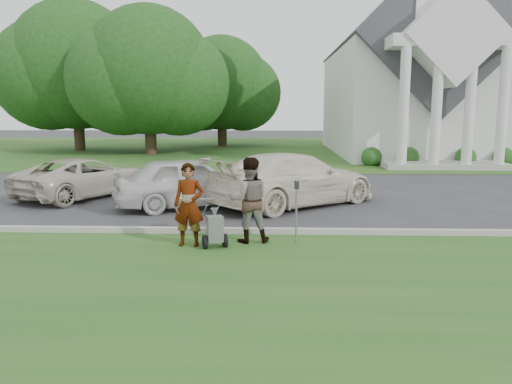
{
  "coord_description": "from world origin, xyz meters",
  "views": [
    {
      "loc": [
        0.16,
        -11.26,
        3.01
      ],
      "look_at": [
        -0.21,
        0.0,
        1.13
      ],
      "focal_mm": 35.0,
      "sensor_mm": 36.0,
      "label": 1
    }
  ],
  "objects_px": {
    "parking_meter_near": "(296,204)",
    "tree_back": "(222,88)",
    "tree_far": "(75,71)",
    "striping_cart": "(215,230)",
    "person_left": "(189,206)",
    "car_b": "(190,182)",
    "church": "(406,64)",
    "car_c": "(294,179)",
    "tree_left": "(148,77)",
    "person_right": "(249,201)",
    "car_a": "(84,177)"
  },
  "relations": [
    {
      "from": "tree_left",
      "to": "tree_far",
      "type": "height_order",
      "value": "tree_far"
    },
    {
      "from": "tree_back",
      "to": "person_left",
      "type": "bearing_deg",
      "value": -85.61
    },
    {
      "from": "car_c",
      "to": "parking_meter_near",
      "type": "bearing_deg",
      "value": 139.23
    },
    {
      "from": "striping_cart",
      "to": "person_left",
      "type": "relative_size",
      "value": 0.61
    },
    {
      "from": "church",
      "to": "person_right",
      "type": "height_order",
      "value": "church"
    },
    {
      "from": "tree_left",
      "to": "striping_cart",
      "type": "xyz_separation_m",
      "value": [
        6.92,
        -22.71,
        -4.7
      ]
    },
    {
      "from": "tree_left",
      "to": "church",
      "type": "bearing_deg",
      "value": 3.79
    },
    {
      "from": "tree_left",
      "to": "parking_meter_near",
      "type": "relative_size",
      "value": 7.32
    },
    {
      "from": "tree_left",
      "to": "person_right",
      "type": "relative_size",
      "value": 5.49
    },
    {
      "from": "tree_far",
      "to": "person_right",
      "type": "bearing_deg",
      "value": -61.55
    },
    {
      "from": "tree_far",
      "to": "car_b",
      "type": "height_order",
      "value": "tree_far"
    },
    {
      "from": "church",
      "to": "person_right",
      "type": "xyz_separation_m",
      "value": [
        -9.36,
        -23.31,
        -4.97
      ]
    },
    {
      "from": "tree_back",
      "to": "church",
      "type": "bearing_deg",
      "value": -27.85
    },
    {
      "from": "church",
      "to": "tree_left",
      "type": "bearing_deg",
      "value": -176.21
    },
    {
      "from": "parking_meter_near",
      "to": "person_left",
      "type": "bearing_deg",
      "value": -172.02
    },
    {
      "from": "tree_left",
      "to": "parking_meter_near",
      "type": "xyz_separation_m",
      "value": [
        8.72,
        -22.24,
        -4.19
      ]
    },
    {
      "from": "parking_meter_near",
      "to": "tree_back",
      "type": "bearing_deg",
      "value": 98.87
    },
    {
      "from": "car_c",
      "to": "car_b",
      "type": "bearing_deg",
      "value": 57.99
    },
    {
      "from": "tree_left",
      "to": "tree_far",
      "type": "xyz_separation_m",
      "value": [
        -6.0,
        3.0,
        0.58
      ]
    },
    {
      "from": "car_b",
      "to": "person_left",
      "type": "bearing_deg",
      "value": 166.32
    },
    {
      "from": "tree_left",
      "to": "parking_meter_near",
      "type": "height_order",
      "value": "tree_left"
    },
    {
      "from": "tree_left",
      "to": "tree_back",
      "type": "relative_size",
      "value": 1.11
    },
    {
      "from": "person_left",
      "to": "person_right",
      "type": "distance_m",
      "value": 1.36
    },
    {
      "from": "person_right",
      "to": "parking_meter_near",
      "type": "height_order",
      "value": "person_right"
    },
    {
      "from": "tree_far",
      "to": "striping_cart",
      "type": "xyz_separation_m",
      "value": [
        12.92,
        -25.71,
        -5.28
      ]
    },
    {
      "from": "car_a",
      "to": "car_b",
      "type": "bearing_deg",
      "value": -175.95
    },
    {
      "from": "person_right",
      "to": "tree_far",
      "type": "bearing_deg",
      "value": -69.45
    },
    {
      "from": "striping_cart",
      "to": "person_right",
      "type": "height_order",
      "value": "person_right"
    },
    {
      "from": "tree_far",
      "to": "car_a",
      "type": "xyz_separation_m",
      "value": [
        7.68,
        -19.38,
        -5.01
      ]
    },
    {
      "from": "car_b",
      "to": "church",
      "type": "bearing_deg",
      "value": -53.3
    },
    {
      "from": "car_b",
      "to": "car_c",
      "type": "height_order",
      "value": "car_c"
    },
    {
      "from": "tree_back",
      "to": "car_b",
      "type": "xyz_separation_m",
      "value": [
        1.64,
        -26.12,
        -3.94
      ]
    },
    {
      "from": "parking_meter_near",
      "to": "car_a",
      "type": "bearing_deg",
      "value": 140.23
    },
    {
      "from": "parking_meter_near",
      "to": "car_c",
      "type": "bearing_deg",
      "value": 88.28
    },
    {
      "from": "tree_back",
      "to": "car_b",
      "type": "height_order",
      "value": "tree_back"
    },
    {
      "from": "car_a",
      "to": "tree_back",
      "type": "bearing_deg",
      "value": -67.65
    },
    {
      "from": "church",
      "to": "person_left",
      "type": "relative_size",
      "value": 13.1
    },
    {
      "from": "parking_meter_near",
      "to": "car_c",
      "type": "height_order",
      "value": "car_c"
    },
    {
      "from": "church",
      "to": "car_c",
      "type": "xyz_separation_m",
      "value": [
        -8.16,
        -18.85,
        -5.11
      ]
    },
    {
      "from": "parking_meter_near",
      "to": "car_b",
      "type": "xyz_separation_m",
      "value": [
        -3.08,
        4.12,
        -0.13
      ]
    },
    {
      "from": "tree_far",
      "to": "striping_cart",
      "type": "distance_m",
      "value": 29.25
    },
    {
      "from": "church",
      "to": "car_a",
      "type": "height_order",
      "value": "church"
    },
    {
      "from": "parking_meter_near",
      "to": "car_c",
      "type": "relative_size",
      "value": 0.25
    },
    {
      "from": "car_a",
      "to": "car_b",
      "type": "relative_size",
      "value": 1.06
    },
    {
      "from": "tree_far",
      "to": "person_right",
      "type": "xyz_separation_m",
      "value": [
        13.65,
        -25.19,
        -4.73
      ]
    },
    {
      "from": "tree_far",
      "to": "car_a",
      "type": "relative_size",
      "value": 2.38
    },
    {
      "from": "church",
      "to": "tree_back",
      "type": "relative_size",
      "value": 2.51
    },
    {
      "from": "person_right",
      "to": "tree_left",
      "type": "bearing_deg",
      "value": -78.88
    },
    {
      "from": "tree_left",
      "to": "tree_far",
      "type": "bearing_deg",
      "value": 153.44
    },
    {
      "from": "church",
      "to": "car_b",
      "type": "height_order",
      "value": "church"
    }
  ]
}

